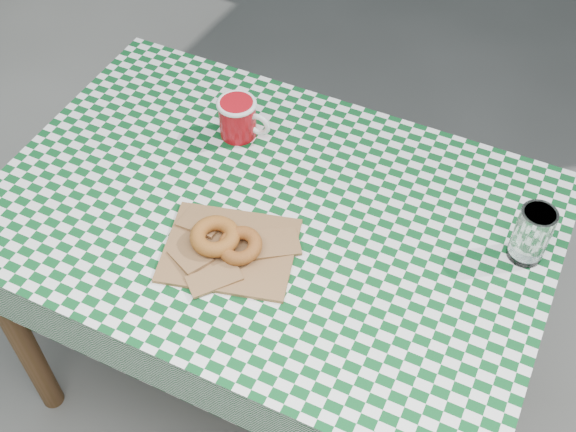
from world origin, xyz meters
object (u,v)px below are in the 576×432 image
Objects in this scene: table at (271,307)px; paper_bag at (230,249)px; coffee_mug at (237,118)px; drinking_glass at (532,234)px.

paper_bag reaches higher than table.
coffee_mug reaches higher than table.
drinking_glass is at bearing 13.07° from table.
coffee_mug is (-0.19, 0.18, 0.43)m from table.
paper_bag is 2.04× the size of drinking_glass.
paper_bag is at bearing -151.35° from drinking_glass.
coffee_mug is at bearing 178.32° from drinking_glass.
coffee_mug is 0.72m from drinking_glass.
paper_bag is 0.62m from drinking_glass.
table is at bearing 84.07° from paper_bag.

